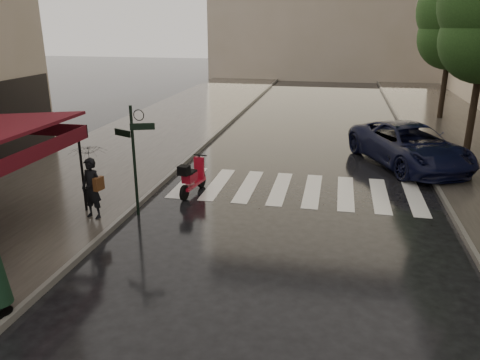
% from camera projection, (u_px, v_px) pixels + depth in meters
% --- Properties ---
extents(ground, '(120.00, 120.00, 0.00)m').
position_uv_depth(ground, '(134.00, 272.00, 10.20)').
color(ground, black).
rests_on(ground, ground).
extents(sidewalk_near, '(6.00, 60.00, 0.12)m').
position_uv_depth(sidewalk_near, '(150.00, 135.00, 22.17)').
color(sidewalk_near, '#38332D').
rests_on(sidewalk_near, ground).
extents(curb_near, '(0.12, 60.00, 0.16)m').
position_uv_depth(curb_near, '(212.00, 138.00, 21.58)').
color(curb_near, '#595651').
rests_on(curb_near, ground).
extents(curb_far, '(0.12, 60.00, 0.16)m').
position_uv_depth(curb_far, '(415.00, 148.00, 19.85)').
color(curb_far, '#595651').
rests_on(curb_far, ground).
extents(crosswalk, '(7.85, 3.20, 0.01)m').
position_uv_depth(crosswalk, '(296.00, 189.00, 15.18)').
color(crosswalk, silver).
rests_on(crosswalk, ground).
extents(signpost, '(1.17, 0.29, 3.10)m').
position_uv_depth(signpost, '(134.00, 152.00, 12.62)').
color(signpost, black).
rests_on(signpost, ground).
extents(tree_far, '(3.80, 3.80, 8.16)m').
position_uv_depth(tree_far, '(454.00, 16.00, 24.17)').
color(tree_far, black).
rests_on(tree_far, sidewalk_far).
extents(pedestrian_with_umbrella, '(1.17, 1.19, 2.45)m').
position_uv_depth(pedestrian_with_umbrella, '(89.00, 160.00, 12.22)').
color(pedestrian_with_umbrella, black).
rests_on(pedestrian_with_umbrella, sidewalk_near).
extents(scooter, '(0.58, 1.71, 1.13)m').
position_uv_depth(scooter, '(192.00, 178.00, 14.62)').
color(scooter, black).
rests_on(scooter, ground).
extents(parked_car, '(4.70, 6.21, 1.57)m').
position_uv_depth(parked_car, '(409.00, 145.00, 17.47)').
color(parked_car, black).
rests_on(parked_car, ground).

